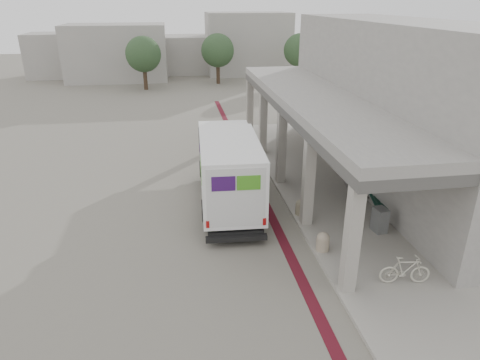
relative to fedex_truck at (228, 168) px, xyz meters
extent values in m
plane|color=slate|center=(0.50, -2.74, -1.58)|extent=(120.00, 120.00, 0.00)
cube|color=#51101B|center=(1.50, -0.74, -1.57)|extent=(0.35, 40.00, 0.01)
cube|color=gray|center=(4.50, -2.74, -1.52)|extent=(4.40, 28.00, 0.12)
cube|color=gray|center=(7.85, 1.76, 1.92)|extent=(4.30, 17.00, 7.00)
cube|color=#4E4C49|center=(4.10, 1.76, 1.92)|extent=(3.40, 16.90, 0.35)
cube|color=gray|center=(4.10, 1.76, 2.27)|extent=(3.40, 16.90, 0.35)
cube|color=gray|center=(-7.50, 31.26, 1.17)|extent=(10.00, 6.00, 5.50)
cube|color=gray|center=(-0.50, 35.26, 0.42)|extent=(8.00, 6.00, 4.00)
cube|color=gray|center=(6.50, 33.26, 1.67)|extent=(9.00, 6.00, 6.50)
cube|color=gray|center=(-13.50, 34.26, 0.67)|extent=(7.00, 5.00, 4.50)
cylinder|color=#38281C|center=(-4.50, 25.26, -0.38)|extent=(0.36, 0.36, 2.40)
sphere|color=#283F24|center=(-4.50, 25.26, 1.62)|extent=(3.20, 3.20, 3.20)
cylinder|color=#38281C|center=(2.50, 27.26, -0.38)|extent=(0.36, 0.36, 2.40)
sphere|color=#283F24|center=(2.50, 27.26, 1.62)|extent=(3.20, 3.20, 3.20)
cylinder|color=#38281C|center=(10.50, 26.26, -0.38)|extent=(0.36, 0.36, 2.40)
sphere|color=#283F24|center=(10.50, 26.26, 1.62)|extent=(3.20, 3.20, 3.20)
cube|color=black|center=(0.00, -0.03, -1.21)|extent=(2.22, 6.47, 0.27)
cube|color=white|center=(-0.04, -0.85, 0.20)|extent=(2.42, 4.85, 2.37)
cube|color=white|center=(0.11, 2.29, 0.06)|extent=(2.27, 1.84, 2.10)
cube|color=white|center=(0.16, 3.25, -0.71)|extent=(2.03, 0.64, 0.73)
cube|color=black|center=(0.15, 3.02, 0.56)|extent=(2.03, 0.54, 0.96)
cube|color=black|center=(-0.16, -3.31, -1.26)|extent=(2.11, 0.33, 0.16)
cube|color=#381256|center=(-1.11, -0.16, 0.61)|extent=(0.08, 1.28, 0.68)
cube|color=#459921|center=(-1.17, -1.53, 0.61)|extent=(0.08, 1.28, 0.68)
cube|color=#381256|center=(-0.57, -3.23, 0.75)|extent=(0.78, 0.07, 0.50)
cube|color=#459921|center=(0.25, -3.27, 0.75)|extent=(0.78, 0.07, 0.50)
cylinder|color=black|center=(-0.84, 2.38, -1.17)|extent=(0.30, 0.83, 0.82)
cylinder|color=black|center=(1.07, 2.29, -1.17)|extent=(0.30, 0.83, 0.82)
cylinder|color=black|center=(-1.05, -1.81, -1.17)|extent=(0.30, 0.83, 0.82)
cylinder|color=black|center=(0.87, -1.90, -1.17)|extent=(0.30, 0.83, 0.82)
cube|color=gray|center=(5.52, -2.32, -1.26)|extent=(0.41, 0.17, 0.40)
cube|color=gray|center=(5.88, -0.76, -1.26)|extent=(0.41, 0.17, 0.40)
cube|color=#103226|center=(5.56, -1.51, -1.03)|extent=(0.54, 1.89, 0.05)
cube|color=#103226|center=(5.70, -1.54, -1.03)|extent=(0.54, 1.89, 0.05)
cube|color=#103226|center=(5.85, -1.57, -1.03)|extent=(0.54, 1.89, 0.05)
cylinder|color=gray|center=(2.60, -4.14, -1.24)|extent=(0.43, 0.43, 0.43)
sphere|color=gray|center=(2.60, -4.14, -1.03)|extent=(0.43, 0.43, 0.43)
cylinder|color=gray|center=(2.60, -1.55, -1.26)|extent=(0.41, 0.41, 0.41)
sphere|color=gray|center=(2.60, -1.55, -1.05)|extent=(0.41, 0.41, 0.41)
cube|color=gray|center=(5.00, -3.26, -1.01)|extent=(0.47, 0.59, 0.90)
imported|color=beige|center=(4.35, -6.24, -1.01)|extent=(1.54, 0.63, 0.90)
camera|label=1|loc=(-1.97, -15.76, 6.22)|focal=32.00mm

